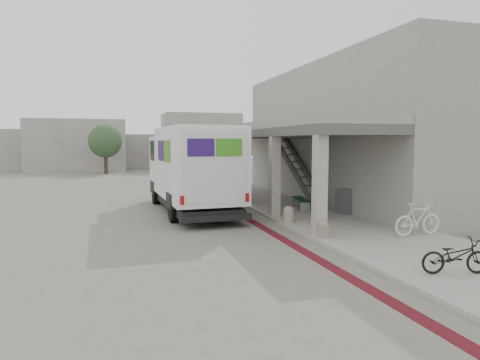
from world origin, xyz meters
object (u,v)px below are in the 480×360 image
object	(u,v)px
fedex_truck	(191,167)
bicycle_cream	(418,219)
bicycle_black	(455,256)
bench	(301,202)
utility_cabinet	(344,201)

from	to	relation	value
fedex_truck	bicycle_cream	xyz separation A→B (m)	(5.98, -7.48, -1.33)
fedex_truck	bicycle_black	bearing A→B (deg)	-71.91
fedex_truck	bicycle_black	xyz separation A→B (m)	(4.10, -11.08, -1.45)
bicycle_black	bench	bearing A→B (deg)	10.45
fedex_truck	bench	bearing A→B (deg)	-18.26
bench	utility_cabinet	size ratio (longest dim) A/B	1.88
bench	bicycle_cream	size ratio (longest dim) A/B	1.13
fedex_truck	utility_cabinet	distance (m)	6.76
bench	utility_cabinet	xyz separation A→B (m)	(1.15, -1.76, 0.20)
utility_cabinet	bench	bearing A→B (deg)	115.60
fedex_truck	utility_cabinet	world-z (taller)	fedex_truck
fedex_truck	bench	distance (m)	5.13
fedex_truck	bicycle_cream	world-z (taller)	fedex_truck
bicycle_black	bicycle_cream	distance (m)	4.06
bench	utility_cabinet	world-z (taller)	utility_cabinet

